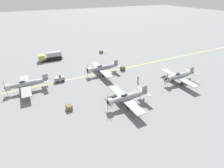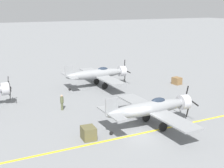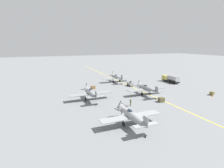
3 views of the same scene
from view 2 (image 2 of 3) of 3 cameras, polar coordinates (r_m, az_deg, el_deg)
ground_plane at (r=30.53m, az=5.19°, el=-9.02°), size 400.00×400.00×0.00m
taxiway_stripe at (r=30.53m, az=5.19°, el=-9.02°), size 0.30×160.00×0.01m
airplane_mid_center at (r=31.57m, az=7.29°, el=-4.37°), size 12.00×9.98×3.77m
airplane_mid_left at (r=46.58m, az=-2.53°, el=1.86°), size 12.00×9.98×3.80m
ground_crew_walking at (r=37.02m, az=-9.15°, el=-3.23°), size 0.40×0.40×1.86m
supply_crate_mid_lane at (r=29.10m, az=-4.32°, el=-8.94°), size 1.53×1.31×1.20m
supply_crate_outboard at (r=49.49m, az=11.77°, el=0.58°), size 1.44×1.24×1.10m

